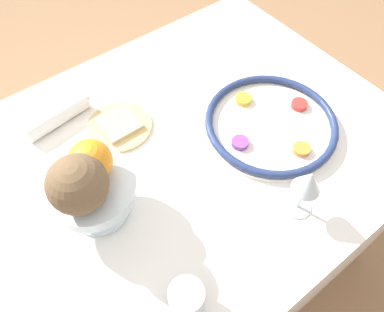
{
  "coord_description": "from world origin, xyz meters",
  "views": [
    {
      "loc": [
        0.27,
        0.46,
        1.51
      ],
      "look_at": [
        -0.04,
        0.06,
        0.79
      ],
      "focal_mm": 35.0,
      "sensor_mm": 36.0,
      "label": 1
    }
  ],
  "objects_px": {
    "napkin_roll": "(56,116)",
    "orange_fruit": "(90,161)",
    "seder_plate": "(271,123)",
    "cup_near": "(186,298)",
    "coconut": "(78,184)",
    "wine_glass": "(308,183)",
    "bread_plate": "(119,125)",
    "fruit_stand": "(93,191)"
  },
  "relations": [
    {
      "from": "napkin_roll",
      "to": "orange_fruit",
      "type": "bearing_deg",
      "value": 86.18
    },
    {
      "from": "seder_plate",
      "to": "cup_near",
      "type": "relative_size",
      "value": 4.98
    },
    {
      "from": "orange_fruit",
      "to": "napkin_roll",
      "type": "relative_size",
      "value": 0.48
    },
    {
      "from": "coconut",
      "to": "wine_glass",
      "type": "bearing_deg",
      "value": 148.25
    },
    {
      "from": "napkin_roll",
      "to": "cup_near",
      "type": "xyz_separation_m",
      "value": [
        0.01,
        0.57,
        0.01
      ]
    },
    {
      "from": "bread_plate",
      "to": "napkin_roll",
      "type": "distance_m",
      "value": 0.16
    },
    {
      "from": "fruit_stand",
      "to": "bread_plate",
      "type": "distance_m",
      "value": 0.26
    },
    {
      "from": "bread_plate",
      "to": "cup_near",
      "type": "bearing_deg",
      "value": 74.76
    },
    {
      "from": "seder_plate",
      "to": "coconut",
      "type": "xyz_separation_m",
      "value": [
        0.5,
        -0.03,
        0.16
      ]
    },
    {
      "from": "orange_fruit",
      "to": "seder_plate",
      "type": "bearing_deg",
      "value": 171.01
    },
    {
      "from": "coconut",
      "to": "seder_plate",
      "type": "bearing_deg",
      "value": 176.58
    },
    {
      "from": "seder_plate",
      "to": "cup_near",
      "type": "height_order",
      "value": "cup_near"
    },
    {
      "from": "bread_plate",
      "to": "cup_near",
      "type": "xyz_separation_m",
      "value": [
        0.13,
        0.46,
        0.02
      ]
    },
    {
      "from": "coconut",
      "to": "napkin_roll",
      "type": "distance_m",
      "value": 0.36
    },
    {
      "from": "bread_plate",
      "to": "napkin_roll",
      "type": "xyz_separation_m",
      "value": [
        0.12,
        -0.11,
        0.02
      ]
    },
    {
      "from": "coconut",
      "to": "napkin_roll",
      "type": "bearing_deg",
      "value": -101.24
    },
    {
      "from": "wine_glass",
      "to": "bread_plate",
      "type": "height_order",
      "value": "wine_glass"
    },
    {
      "from": "seder_plate",
      "to": "wine_glass",
      "type": "height_order",
      "value": "wine_glass"
    },
    {
      "from": "cup_near",
      "to": "bread_plate",
      "type": "bearing_deg",
      "value": -105.24
    },
    {
      "from": "coconut",
      "to": "bread_plate",
      "type": "xyz_separation_m",
      "value": [
        -0.18,
        -0.21,
        -0.16
      ]
    },
    {
      "from": "fruit_stand",
      "to": "bread_plate",
      "type": "bearing_deg",
      "value": -130.74
    },
    {
      "from": "bread_plate",
      "to": "napkin_roll",
      "type": "relative_size",
      "value": 0.93
    },
    {
      "from": "seder_plate",
      "to": "bread_plate",
      "type": "xyz_separation_m",
      "value": [
        0.31,
        -0.24,
        -0.01
      ]
    },
    {
      "from": "wine_glass",
      "to": "cup_near",
      "type": "distance_m",
      "value": 0.33
    },
    {
      "from": "fruit_stand",
      "to": "cup_near",
      "type": "xyz_separation_m",
      "value": [
        -0.03,
        0.28,
        -0.05
      ]
    },
    {
      "from": "wine_glass",
      "to": "bread_plate",
      "type": "distance_m",
      "value": 0.5
    },
    {
      "from": "wine_glass",
      "to": "orange_fruit",
      "type": "bearing_deg",
      "value": -39.59
    },
    {
      "from": "fruit_stand",
      "to": "bread_plate",
      "type": "xyz_separation_m",
      "value": [
        -0.16,
        -0.19,
        -0.08
      ]
    },
    {
      "from": "seder_plate",
      "to": "fruit_stand",
      "type": "bearing_deg",
      "value": -6.63
    },
    {
      "from": "wine_glass",
      "to": "coconut",
      "type": "bearing_deg",
      "value": -31.75
    },
    {
      "from": "coconut",
      "to": "bread_plate",
      "type": "height_order",
      "value": "coconut"
    },
    {
      "from": "wine_glass",
      "to": "orange_fruit",
      "type": "xyz_separation_m",
      "value": [
        0.34,
        -0.28,
        0.06
      ]
    },
    {
      "from": "fruit_stand",
      "to": "coconut",
      "type": "height_order",
      "value": "coconut"
    },
    {
      "from": "seder_plate",
      "to": "napkin_roll",
      "type": "height_order",
      "value": "napkin_roll"
    },
    {
      "from": "seder_plate",
      "to": "cup_near",
      "type": "distance_m",
      "value": 0.49
    },
    {
      "from": "seder_plate",
      "to": "fruit_stand",
      "type": "height_order",
      "value": "fruit_stand"
    },
    {
      "from": "seder_plate",
      "to": "wine_glass",
      "type": "distance_m",
      "value": 0.25
    },
    {
      "from": "seder_plate",
      "to": "bread_plate",
      "type": "height_order",
      "value": "seder_plate"
    },
    {
      "from": "orange_fruit",
      "to": "coconut",
      "type": "relative_size",
      "value": 0.77
    },
    {
      "from": "orange_fruit",
      "to": "cup_near",
      "type": "distance_m",
      "value": 0.32
    },
    {
      "from": "orange_fruit",
      "to": "cup_near",
      "type": "relative_size",
      "value": 1.28
    },
    {
      "from": "seder_plate",
      "to": "napkin_roll",
      "type": "xyz_separation_m",
      "value": [
        0.43,
        -0.35,
        0.01
      ]
    }
  ]
}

